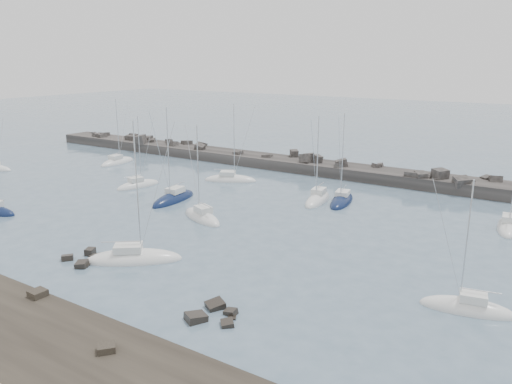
# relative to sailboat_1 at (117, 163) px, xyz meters

# --- Properties ---
(ground) EXTENTS (400.00, 400.00, 0.00)m
(ground) POSITION_rel_sailboat_1_xyz_m (36.45, -24.65, -0.14)
(ground) COLOR slate
(ground) RESTS_ON ground
(rock_cluster_near) EXTENTS (4.29, 3.87, 1.47)m
(rock_cluster_near) POSITION_rel_sailboat_1_xyz_m (33.18, -34.03, -0.04)
(rock_cluster_near) COLOR black
(rock_cluster_near) RESTS_ON ground
(rock_cluster_far) EXTENTS (4.12, 4.42, 1.41)m
(rock_cluster_far) POSITION_rel_sailboat_1_xyz_m (49.80, -35.74, -0.13)
(rock_cluster_far) COLOR black
(rock_cluster_far) RESTS_ON ground
(breakwater) EXTENTS (115.00, 7.62, 5.06)m
(breakwater) POSITION_rel_sailboat_1_xyz_m (28.62, 13.34, 0.17)
(breakwater) COLOR #2E2B29
(breakwater) RESTS_ON ground
(sailboat_1) EXTENTS (3.03, 8.24, 12.86)m
(sailboat_1) POSITION_rel_sailboat_1_xyz_m (0.00, 0.00, 0.00)
(sailboat_1) COLOR silver
(sailboat_1) RESTS_ON ground
(sailboat_3) EXTENTS (3.81, 7.59, 11.63)m
(sailboat_3) POSITION_rel_sailboat_1_xyz_m (16.12, -10.50, -0.00)
(sailboat_3) COLOR silver
(sailboat_3) RESTS_ON ground
(sailboat_4) EXTENTS (8.69, 5.96, 13.26)m
(sailboat_4) POSITION_rel_sailboat_1_xyz_m (25.88, 0.08, -0.00)
(sailboat_4) COLOR silver
(sailboat_4) RESTS_ON ground
(sailboat_5) EXTENTS (8.06, 5.22, 12.44)m
(sailboat_5) POSITION_rel_sailboat_1_xyz_m (34.29, -17.63, 0.01)
(sailboat_5) COLOR silver
(sailboat_5) RESTS_ON ground
(sailboat_6) EXTENTS (3.58, 8.24, 12.81)m
(sailboat_6) POSITION_rel_sailboat_1_xyz_m (42.78, -2.93, 0.02)
(sailboat_6) COLOR silver
(sailboat_6) RESTS_ON ground
(sailboat_7) EXTENTS (9.11, 8.01, 14.67)m
(sailboat_7) POSITION_rel_sailboat_1_xyz_m (36.89, -31.44, 0.00)
(sailboat_7) COLOR silver
(sailboat_7) RESTS_ON ground
(sailboat_8) EXTENTS (4.09, 8.65, 13.09)m
(sailboat_8) POSITION_rel_sailboat_1_xyz_m (45.74, -1.54, -0.01)
(sailboat_8) COLOR #0E1B3E
(sailboat_8) RESTS_ON ground
(sailboat_9) EXTENTS (7.41, 3.52, 11.43)m
(sailboat_9) POSITION_rel_sailboat_1_xyz_m (66.12, -24.41, 0.00)
(sailboat_9) COLOR silver
(sailboat_9) RESTS_ON ground
(sailboat_10) EXTENTS (3.22, 8.22, 12.85)m
(sailboat_10) POSITION_rel_sailboat_1_xyz_m (66.36, -1.20, 0.01)
(sailboat_10) COLOR silver
(sailboat_10) RESTS_ON ground
(sailboat_13) EXTENTS (3.47, 8.94, 13.93)m
(sailboat_13) POSITION_rel_sailboat_1_xyz_m (25.88, -13.36, 0.01)
(sailboat_13) COLOR #0E1B3E
(sailboat_13) RESTS_ON ground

